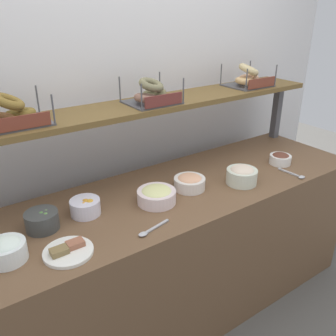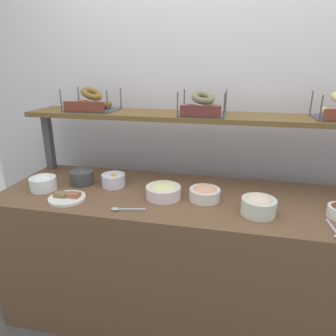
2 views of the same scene
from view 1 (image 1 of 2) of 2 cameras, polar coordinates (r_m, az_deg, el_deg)
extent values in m
plane|color=#595651|center=(2.50, 1.58, -20.77)|extent=(8.00, 8.00, 0.00)
cube|color=silver|center=(2.30, -6.36, 9.84)|extent=(3.52, 0.06, 2.40)
cube|color=brown|center=(2.22, 1.71, -13.02)|extent=(2.32, 0.70, 0.85)
cube|color=#4C4C51|center=(2.83, 16.85, 8.59)|extent=(0.05, 0.05, 0.40)
cube|color=brown|center=(2.05, -2.57, 10.02)|extent=(2.28, 0.32, 0.03)
cylinder|color=white|center=(2.39, 17.37, 1.30)|extent=(0.13, 0.13, 0.06)
ellipsoid|color=brown|center=(2.38, 17.44, 1.83)|extent=(0.10, 0.10, 0.04)
cylinder|color=white|center=(1.98, 3.44, -2.44)|extent=(0.17, 0.17, 0.06)
ellipsoid|color=#E9A980|center=(1.96, 3.46, -1.74)|extent=(0.13, 0.13, 0.05)
cylinder|color=white|center=(1.78, -12.98, -6.06)|extent=(0.14, 0.14, 0.08)
sphere|color=#F1A944|center=(1.75, -13.21, -5.70)|extent=(0.03, 0.03, 0.03)
sphere|color=orange|center=(1.76, -12.69, -5.51)|extent=(0.03, 0.03, 0.03)
sphere|color=gold|center=(1.77, -13.06, -5.31)|extent=(0.03, 0.03, 0.03)
sphere|color=gold|center=(1.76, -12.25, -5.44)|extent=(0.04, 0.04, 0.04)
sphere|color=orange|center=(1.77, -12.87, -5.36)|extent=(0.04, 0.04, 0.04)
cylinder|color=white|center=(1.59, -24.22, -12.03)|extent=(0.16, 0.16, 0.08)
ellipsoid|color=white|center=(1.57, -24.43, -11.05)|extent=(0.12, 0.12, 0.05)
cylinder|color=white|center=(1.84, -1.82, -4.54)|extent=(0.20, 0.20, 0.07)
ellipsoid|color=#E6E797|center=(1.82, -1.84, -3.76)|extent=(0.16, 0.16, 0.05)
cylinder|color=silver|center=(2.07, 11.60, -1.32)|extent=(0.17, 0.17, 0.08)
ellipsoid|color=beige|center=(2.06, 11.68, -0.44)|extent=(0.14, 0.14, 0.06)
cylinder|color=#404240|center=(1.73, -19.35, -7.88)|extent=(0.15, 0.15, 0.08)
sphere|color=#5B9848|center=(1.71, -19.43, -7.02)|extent=(0.03, 0.03, 0.03)
sphere|color=#6A8E57|center=(1.72, -18.72, -6.69)|extent=(0.03, 0.03, 0.03)
sphere|color=#6BA450|center=(1.70, -18.78, -7.20)|extent=(0.03, 0.03, 0.03)
cylinder|color=white|center=(1.56, -15.52, -12.69)|extent=(0.20, 0.20, 0.01)
cube|color=olive|center=(1.54, -16.87, -12.50)|extent=(0.07, 0.05, 0.02)
cube|color=#9F5F44|center=(1.56, -14.49, -11.53)|extent=(0.07, 0.05, 0.02)
cube|color=#B7B7BC|center=(1.66, -1.69, -9.19)|extent=(0.14, 0.04, 0.01)
ellipsoid|color=#B7B7BC|center=(1.61, -3.99, -10.41)|extent=(0.04, 0.03, 0.01)
cube|color=#B7B7BC|center=(2.28, 18.53, -0.64)|extent=(0.02, 0.14, 0.01)
ellipsoid|color=#B7B7BC|center=(2.24, 20.43, -1.35)|extent=(0.04, 0.03, 0.01)
cube|color=#4C4C51|center=(1.78, -23.41, 6.40)|extent=(0.32, 0.24, 0.01)
cylinder|color=#4C4C51|center=(1.69, -17.73, 8.73)|extent=(0.01, 0.01, 0.14)
cylinder|color=#4C4C51|center=(1.90, -19.97, 10.13)|extent=(0.01, 0.01, 0.14)
cube|color=brown|center=(1.66, -22.65, 6.60)|extent=(0.27, 0.01, 0.06)
torus|color=brown|center=(1.81, -22.36, 7.97)|extent=(0.18, 0.18, 0.06)
torus|color=brown|center=(1.75, -23.97, 9.61)|extent=(0.18, 0.18, 0.09)
cube|color=#4C4C51|center=(2.02, -2.62, 10.37)|extent=(0.27, 0.24, 0.01)
cylinder|color=#4C4C51|center=(1.84, -4.22, 11.05)|extent=(0.01, 0.01, 0.14)
cylinder|color=#4C4C51|center=(1.98, 2.46, 12.09)|extent=(0.01, 0.01, 0.14)
cylinder|color=#4C4C51|center=(2.04, -7.64, 12.22)|extent=(0.01, 0.01, 0.14)
cylinder|color=#4C4C51|center=(2.17, -1.32, 13.17)|extent=(0.01, 0.01, 0.14)
cube|color=maroon|center=(1.91, -0.67, 10.70)|extent=(0.23, 0.01, 0.06)
torus|color=brown|center=(1.96, -3.36, 10.98)|extent=(0.17, 0.17, 0.06)
torus|color=olive|center=(2.06, -2.21, 11.65)|extent=(0.18, 0.18, 0.06)
torus|color=#726D4C|center=(2.00, -2.68, 13.05)|extent=(0.20, 0.20, 0.08)
cube|color=#4C4C51|center=(2.52, 12.46, 12.68)|extent=(0.28, 0.24, 0.01)
cylinder|color=#4C4C51|center=(2.33, 12.34, 13.43)|extent=(0.01, 0.01, 0.14)
cylinder|color=#4C4C51|center=(2.53, 16.71, 13.84)|extent=(0.01, 0.01, 0.14)
cylinder|color=#4C4C51|center=(2.49, 8.41, 14.41)|extent=(0.01, 0.01, 0.14)
cylinder|color=#4C4C51|center=(2.68, 12.83, 14.79)|extent=(0.01, 0.01, 0.14)
cube|color=brown|center=(2.43, 14.63, 12.94)|extent=(0.24, 0.01, 0.06)
torus|color=tan|center=(2.45, 12.24, 13.26)|extent=(0.16, 0.15, 0.06)
torus|color=tan|center=(2.56, 12.60, 13.66)|extent=(0.16, 0.16, 0.06)
torus|color=#CBB67F|center=(2.50, 12.68, 14.98)|extent=(0.20, 0.20, 0.09)
camera|label=2|loc=(1.27, 62.29, 2.11)|focal=32.42mm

